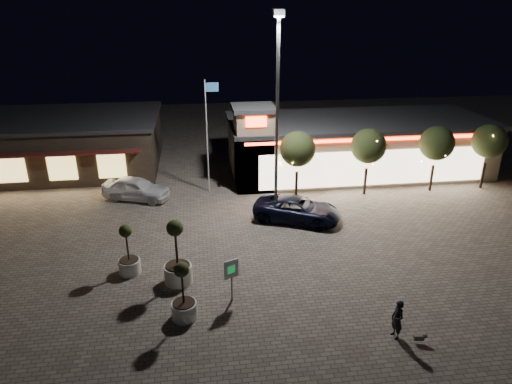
{
  "coord_description": "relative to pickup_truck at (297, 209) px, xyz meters",
  "views": [
    {
      "loc": [
        -2.79,
        -17.89,
        12.62
      ],
      "look_at": [
        0.48,
        6.0,
        2.67
      ],
      "focal_mm": 32.0,
      "sensor_mm": 36.0,
      "label": 1
    }
  ],
  "objects": [
    {
      "name": "ground",
      "position": [
        -3.28,
        -7.43,
        -0.75
      ],
      "size": [
        90.0,
        90.0,
        0.0
      ],
      "primitive_type": "plane",
      "color": "#6C6357",
      "rests_on": "ground"
    },
    {
      "name": "retail_building",
      "position": [
        6.23,
        8.39,
        1.46
      ],
      "size": [
        20.4,
        8.4,
        6.1
      ],
      "color": "gray",
      "rests_on": "ground"
    },
    {
      "name": "restaurant_building",
      "position": [
        -17.28,
        12.55,
        1.41
      ],
      "size": [
        16.4,
        11.0,
        4.3
      ],
      "color": "#382D23",
      "rests_on": "ground"
    },
    {
      "name": "floodlight_pole",
      "position": [
        -1.28,
        0.57,
        6.27
      ],
      "size": [
        0.6,
        0.4,
        12.38
      ],
      "color": "gray",
      "rests_on": "ground"
    },
    {
      "name": "flagpole",
      "position": [
        -5.18,
        5.57,
        3.99
      ],
      "size": [
        0.95,
        0.1,
        8.0
      ],
      "color": "white",
      "rests_on": "ground"
    },
    {
      "name": "string_tree_a",
      "position": [
        0.72,
        3.57,
        2.81
      ],
      "size": [
        2.42,
        2.42,
        4.79
      ],
      "color": "#332319",
      "rests_on": "ground"
    },
    {
      "name": "string_tree_b",
      "position": [
        5.72,
        3.57,
        2.81
      ],
      "size": [
        2.42,
        2.42,
        4.79
      ],
      "color": "#332319",
      "rests_on": "ground"
    },
    {
      "name": "string_tree_c",
      "position": [
        10.72,
        3.57,
        2.81
      ],
      "size": [
        2.42,
        2.42,
        4.79
      ],
      "color": "#332319",
      "rests_on": "ground"
    },
    {
      "name": "string_tree_d",
      "position": [
        14.72,
        3.57,
        2.81
      ],
      "size": [
        2.42,
        2.42,
        4.79
      ],
      "color": "#332319",
      "rests_on": "ground"
    },
    {
      "name": "pickup_truck",
      "position": [
        0.0,
        0.0,
        0.0
      ],
      "size": [
        5.96,
        4.5,
        1.51
      ],
      "primitive_type": "imported",
      "rotation": [
        0.0,
        0.0,
        1.15
      ],
      "color": "black",
      "rests_on": "ground"
    },
    {
      "name": "white_sedan",
      "position": [
        -10.33,
        4.82,
        0.05
      ],
      "size": [
        5.07,
        3.43,
        1.6
      ],
      "primitive_type": "imported",
      "rotation": [
        0.0,
        0.0,
        1.21
      ],
      "color": "silver",
      "rests_on": "ground"
    },
    {
      "name": "pedestrian",
      "position": [
        1.61,
        -11.23,
        0.11
      ],
      "size": [
        0.51,
        0.69,
        1.72
      ],
      "primitive_type": "imported",
      "rotation": [
        0.0,
        0.0,
        -1.4
      ],
      "color": "black",
      "rests_on": "ground"
    },
    {
      "name": "dog",
      "position": [
        2.47,
        -11.7,
        -0.47
      ],
      "size": [
        0.54,
        0.24,
        0.29
      ],
      "color": "#59514C",
      "rests_on": "ground"
    },
    {
      "name": "planter_left",
      "position": [
        -9.7,
        -4.81,
        0.08
      ],
      "size": [
        1.1,
        1.1,
        2.7
      ],
      "color": "beige",
      "rests_on": "ground"
    },
    {
      "name": "planter_mid",
      "position": [
        -6.94,
        -8.78,
        0.09
      ],
      "size": [
        1.11,
        1.11,
        2.74
      ],
      "color": "beige",
      "rests_on": "ground"
    },
    {
      "name": "planter_right",
      "position": [
        -7.25,
        -5.97,
        0.28
      ],
      "size": [
        1.36,
        1.36,
        3.35
      ],
      "color": "beige",
      "rests_on": "ground"
    },
    {
      "name": "valet_sign",
      "position": [
        -4.79,
        -7.83,
        0.73
      ],
      "size": [
        0.66,
        0.34,
        2.12
      ],
      "color": "gray",
      "rests_on": "ground"
    }
  ]
}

